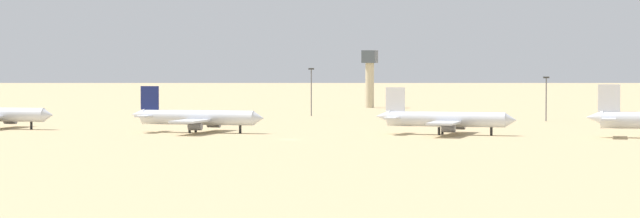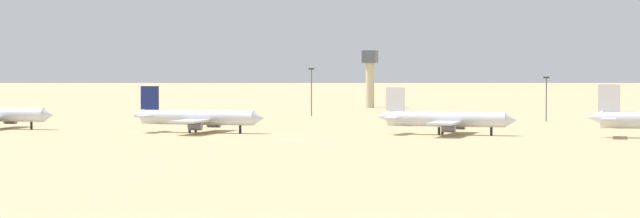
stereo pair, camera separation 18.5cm
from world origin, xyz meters
name	(u,v)px [view 2 (the right image)]	position (x,y,z in m)	size (l,w,h in m)	color
ground	(290,140)	(0.00, 0.00, 0.00)	(4000.00, 4000.00, 0.00)	tan
ridge_far_west	(97,29)	(-516.95, 1012.96, 48.54)	(305.43, 276.75, 97.08)	gray
parked_jet_navy_2	(196,118)	(-30.41, 20.48, 3.80)	(34.98, 29.26, 11.59)	silver
parked_jet_white_3	(445,119)	(30.81, 28.10, 3.76)	(34.58, 28.91, 11.46)	silver
control_tower	(370,73)	(-28.09, 197.01, 12.95)	(5.20, 5.20, 21.46)	#C6B793
light_pole_west	(546,95)	(46.93, 106.12, 7.74)	(1.80, 0.50, 13.15)	#59595E
light_pole_mid	(311,88)	(-29.45, 121.83, 8.90)	(1.80, 0.50, 15.38)	#59595E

